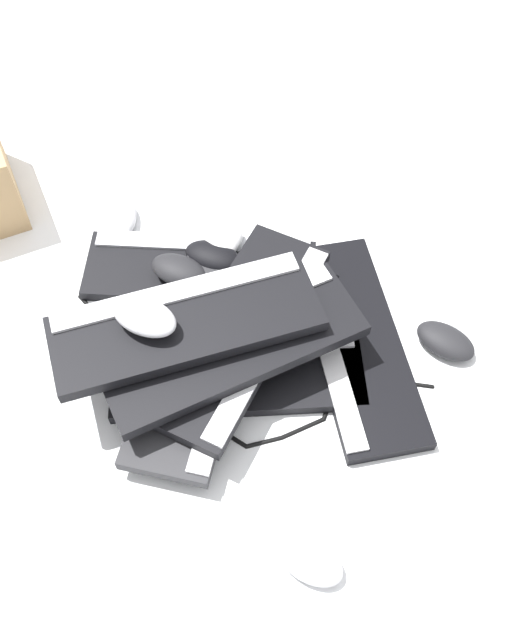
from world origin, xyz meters
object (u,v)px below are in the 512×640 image
at_px(keyboard_0, 355,342).
at_px(keyboard_5, 231,344).
at_px(keyboard_1, 201,269).
at_px(mouse_2, 309,560).
at_px(keyboard_4, 241,332).
at_px(mouse_0, 179,270).
at_px(mouse_3, 213,256).
at_px(keyboard_6, 185,322).
at_px(keyboard_2, 238,374).
at_px(mouse_6, 120,218).
at_px(mouse_4, 445,341).
at_px(keyboard_3, 200,358).
at_px(mouse_5, 222,244).

bearing_deg(keyboard_0, keyboard_5, -178.61).
bearing_deg(keyboard_1, mouse_2, -84.77).
xyz_separation_m(keyboard_4, mouse_0, (-0.08, 0.17, -0.02)).
xyz_separation_m(mouse_0, mouse_3, (0.07, 0.02, 0.00)).
bearing_deg(mouse_3, mouse_0, -131.40).
bearing_deg(keyboard_4, keyboard_0, -9.21).
bearing_deg(keyboard_6, keyboard_2, -33.77).
relative_size(keyboard_2, mouse_6, 4.18).
distance_m(keyboard_0, keyboard_2, 0.22).
bearing_deg(mouse_0, mouse_6, -24.70).
height_order(mouse_0, mouse_4, mouse_0).
bearing_deg(keyboard_2, mouse_3, 88.37).
height_order(keyboard_0, keyboard_4, keyboard_4).
xyz_separation_m(keyboard_1, keyboard_2, (0.02, -0.24, 0.00)).
xyz_separation_m(keyboard_6, mouse_0, (0.01, 0.17, -0.08)).
bearing_deg(keyboard_6, keyboard_3, -53.91).
relative_size(keyboard_3, mouse_0, 4.19).
bearing_deg(mouse_2, mouse_5, -44.65).
bearing_deg(keyboard_6, keyboard_1, 73.92).
relative_size(keyboard_2, keyboard_5, 0.99).
distance_m(keyboard_4, keyboard_6, 0.11).
bearing_deg(mouse_0, mouse_2, 138.34).
distance_m(keyboard_5, mouse_5, 0.26).
bearing_deg(keyboard_4, mouse_5, 87.28).
height_order(keyboard_4, mouse_0, keyboard_4).
height_order(mouse_3, mouse_4, mouse_3).
relative_size(keyboard_5, mouse_0, 4.20).
xyz_separation_m(keyboard_1, mouse_3, (0.03, -0.00, 0.04)).
bearing_deg(mouse_4, keyboard_4, -143.04).
xyz_separation_m(keyboard_0, mouse_5, (-0.19, 0.25, 0.04)).
bearing_deg(mouse_6, keyboard_2, 31.72).
bearing_deg(keyboard_3, keyboard_1, 79.00).
bearing_deg(mouse_4, keyboard_2, -135.64).
xyz_separation_m(keyboard_0, mouse_6, (-0.37, 0.39, 0.01)).
relative_size(keyboard_1, keyboard_5, 1.01).
bearing_deg(keyboard_3, keyboard_6, 126.09).
height_order(keyboard_0, keyboard_1, same).
bearing_deg(mouse_2, mouse_4, -92.84).
height_order(keyboard_0, mouse_2, mouse_2).
distance_m(keyboard_0, keyboard_4, 0.21).
bearing_deg(keyboard_0, keyboard_4, 170.79).
distance_m(keyboard_1, mouse_5, 0.06).
bearing_deg(mouse_3, keyboard_5, -58.92).
relative_size(keyboard_4, mouse_6, 3.95).
distance_m(keyboard_3, keyboard_6, 0.09).
bearing_deg(keyboard_4, keyboard_1, 100.87).
xyz_separation_m(mouse_0, mouse_4, (0.44, -0.24, -0.03)).
height_order(keyboard_3, mouse_0, mouse_0).
xyz_separation_m(keyboard_5, keyboard_6, (-0.07, 0.04, 0.03)).
distance_m(keyboard_0, keyboard_5, 0.24).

